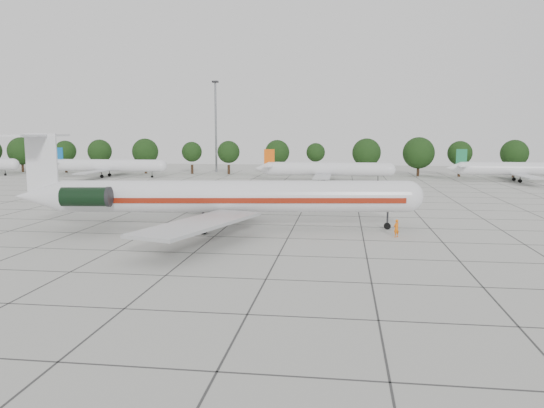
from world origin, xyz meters
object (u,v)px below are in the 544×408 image
object	(u,v)px
floodlight_mast	(216,121)
ground_crew	(396,228)
bg_airliner_c	(327,169)
bg_airliner_d	(521,169)
main_airliner	(212,196)
bg_airliner_b	(108,166)

from	to	relation	value
floodlight_mast	ground_crew	bearing A→B (deg)	-65.17
bg_airliner_c	bg_airliner_d	bearing A→B (deg)	8.42
main_airliner	floodlight_mast	bearing A→B (deg)	95.82
bg_airliner_b	bg_airliner_d	world-z (taller)	same
bg_airliner_b	bg_airliner_d	size ratio (longest dim) A/B	1.00
bg_airliner_c	bg_airliner_d	size ratio (longest dim) A/B	1.00
main_airliner	bg_airliner_b	distance (m)	80.19
bg_airliner_c	floodlight_mast	size ratio (longest dim) A/B	1.11
floodlight_mast	bg_airliner_c	bearing A→B (deg)	-39.46
ground_crew	bg_airliner_b	world-z (taller)	bg_airliner_b
bg_airliner_b	floodlight_mast	xyz separation A→B (m)	(22.87, 20.50, 11.37)
main_airliner	bg_airliner_b	xyz separation A→B (m)	(-43.64, 67.27, -1.00)
main_airliner	bg_airliner_c	distance (m)	62.38
ground_crew	floodlight_mast	distance (m)	99.77
main_airliner	floodlight_mast	world-z (taller)	floodlight_mast
bg_airliner_b	floodlight_mast	size ratio (longest dim) A/B	1.11
main_airliner	bg_airliner_d	world-z (taller)	main_airliner
bg_airliner_b	main_airliner	bearing A→B (deg)	-57.03
ground_crew	bg_airliner_d	xyz separation A→B (m)	(34.49, 69.79, 1.94)
bg_airliner_c	floodlight_mast	xyz separation A→B (m)	(-32.13, 26.44, 11.37)
bg_airliner_b	bg_airliner_d	distance (m)	98.88
bg_airliner_d	bg_airliner_b	bearing A→B (deg)	-179.68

